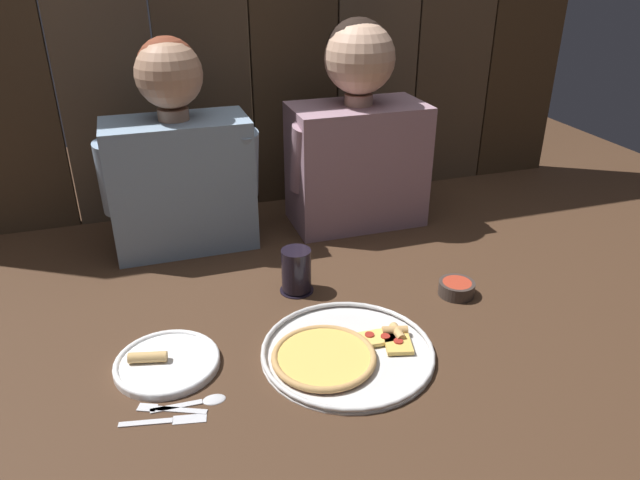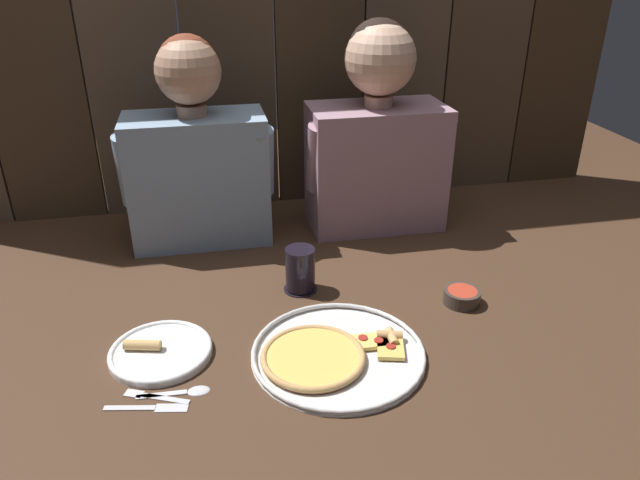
% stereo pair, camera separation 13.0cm
% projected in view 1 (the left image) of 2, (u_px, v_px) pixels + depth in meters
% --- Properties ---
extents(ground_plane, '(3.20, 3.20, 0.00)m').
position_uv_depth(ground_plane, '(334.00, 332.00, 1.30)').
color(ground_plane, '#422B1C').
extents(pizza_tray, '(0.36, 0.36, 0.03)m').
position_uv_depth(pizza_tray, '(341.00, 353.00, 1.22)').
color(pizza_tray, silver).
rests_on(pizza_tray, ground).
extents(dinner_plate, '(0.21, 0.21, 0.03)m').
position_uv_depth(dinner_plate, '(166.00, 362.00, 1.19)').
color(dinner_plate, white).
rests_on(dinner_plate, ground).
extents(drinking_glass, '(0.08, 0.08, 0.11)m').
position_uv_depth(drinking_glass, '(296.00, 271.00, 1.43)').
color(drinking_glass, black).
rests_on(drinking_glass, ground).
extents(dipping_bowl, '(0.09, 0.09, 0.03)m').
position_uv_depth(dipping_bowl, '(457.00, 288.00, 1.43)').
color(dipping_bowl, '#3D332D').
rests_on(dipping_bowl, ground).
extents(table_fork, '(0.13, 0.07, 0.01)m').
position_uv_depth(table_fork, '(168.00, 409.00, 1.08)').
color(table_fork, silver).
rests_on(table_fork, ground).
extents(table_knife, '(0.16, 0.05, 0.01)m').
position_uv_depth(table_knife, '(164.00, 421.00, 1.05)').
color(table_knife, silver).
rests_on(table_knife, ground).
extents(table_spoon, '(0.14, 0.03, 0.01)m').
position_uv_depth(table_spoon, '(202.00, 400.00, 1.10)').
color(table_spoon, silver).
rests_on(table_spoon, ground).
extents(diner_left, '(0.41, 0.20, 0.57)m').
position_uv_depth(diner_left, '(178.00, 159.00, 1.57)').
color(diner_left, '#849EB7').
rests_on(diner_left, ground).
extents(diner_right, '(0.42, 0.21, 0.59)m').
position_uv_depth(diner_right, '(358.00, 134.00, 1.70)').
color(diner_right, gray).
rests_on(diner_right, ground).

